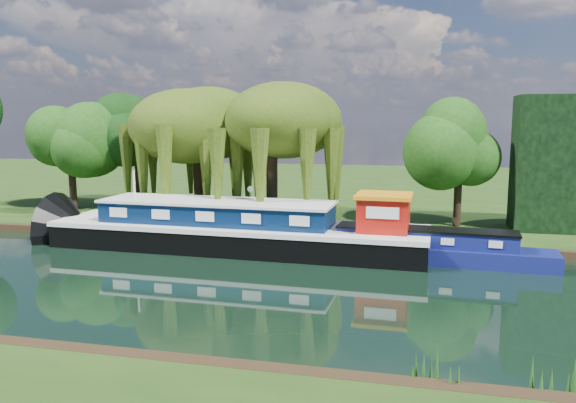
# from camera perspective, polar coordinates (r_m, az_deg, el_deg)

# --- Properties ---
(ground) EXTENTS (120.00, 120.00, 0.00)m
(ground) POSITION_cam_1_polar(r_m,az_deg,el_deg) (25.31, -11.91, -7.96)
(ground) COLOR black
(far_bank) EXTENTS (120.00, 52.00, 0.45)m
(far_bank) POSITION_cam_1_polar(r_m,az_deg,el_deg) (57.33, 2.56, 1.51)
(far_bank) COLOR #1A350E
(far_bank) RESTS_ON ground
(dutch_barge) EXTENTS (20.64, 5.21, 4.33)m
(dutch_barge) POSITION_cam_1_polar(r_m,az_deg,el_deg) (30.67, -4.94, -2.89)
(dutch_barge) COLOR black
(dutch_barge) RESTS_ON ground
(narrowboat) EXTENTS (12.50, 2.89, 1.81)m
(narrowboat) POSITION_cam_1_polar(r_m,az_deg,el_deg) (28.90, 13.73, -4.66)
(narrowboat) COLOR navy
(narrowboat) RESTS_ON ground
(white_cruiser) EXTENTS (3.06, 2.87, 1.29)m
(white_cruiser) POSITION_cam_1_polar(r_m,az_deg,el_deg) (30.06, 15.78, -5.50)
(white_cruiser) COLOR silver
(white_cruiser) RESTS_ON ground
(willow_left) EXTENTS (6.89, 6.89, 8.25)m
(willow_left) POSITION_cam_1_polar(r_m,az_deg,el_deg) (38.42, -9.17, 7.36)
(willow_left) COLOR black
(willow_left) RESTS_ON far_bank
(willow_right) EXTENTS (6.59, 6.59, 8.02)m
(willow_right) POSITION_cam_1_polar(r_m,az_deg,el_deg) (34.38, -1.66, 7.13)
(willow_right) COLOR black
(willow_right) RESTS_ON far_bank
(tree_far_left) EXTENTS (4.68, 4.68, 7.54)m
(tree_far_left) POSITION_cam_1_polar(r_m,az_deg,el_deg) (43.39, -21.26, 5.91)
(tree_far_left) COLOR black
(tree_far_left) RESTS_ON far_bank
(tree_far_mid) EXTENTS (4.76, 4.76, 7.78)m
(tree_far_mid) POSITION_cam_1_polar(r_m,az_deg,el_deg) (43.53, -15.08, 6.46)
(tree_far_mid) COLOR black
(tree_far_mid) RESTS_ON far_bank
(tree_far_right) EXTENTS (4.15, 4.15, 6.79)m
(tree_far_right) POSITION_cam_1_polar(r_m,az_deg,el_deg) (36.05, 17.05, 4.96)
(tree_far_right) COLOR black
(tree_far_right) RESTS_ON far_bank
(conifer_hedge) EXTENTS (6.00, 3.00, 8.00)m
(conifer_hedge) POSITION_cam_1_polar(r_m,az_deg,el_deg) (37.05, 26.52, 3.47)
(conifer_hedge) COLOR black
(conifer_hedge) RESTS_ON far_bank
(lamppost) EXTENTS (0.36, 0.36, 2.56)m
(lamppost) POSITION_cam_1_polar(r_m,az_deg,el_deg) (34.26, -3.84, 0.59)
(lamppost) COLOR silver
(lamppost) RESTS_ON far_bank
(mooring_posts) EXTENTS (19.16, 0.16, 1.00)m
(mooring_posts) POSITION_cam_1_polar(r_m,az_deg,el_deg) (32.84, -6.56, -2.38)
(mooring_posts) COLOR silver
(mooring_posts) RESTS_ON far_bank
(reeds_near) EXTENTS (33.70, 1.50, 1.10)m
(reeds_near) POSITION_cam_1_polar(r_m,az_deg,el_deg) (16.17, -0.74, -15.26)
(reeds_near) COLOR #194813
(reeds_near) RESTS_ON ground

